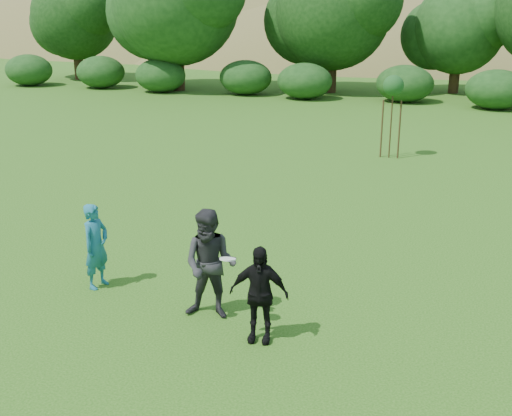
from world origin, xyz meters
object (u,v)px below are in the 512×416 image
Objects in this scene: player_grey at (210,265)px; player_black at (259,294)px; player_teal at (96,246)px; sapling at (393,88)px.

player_grey reaches higher than player_black.
player_black is (3.56, -0.97, -0.02)m from player_teal.
sapling is at bearing -8.34° from player_teal.
sapling is (1.39, 12.97, 1.45)m from player_grey.
sapling reaches higher than player_black.
player_teal is at bearing 157.32° from player_black.
sapling is (3.91, 12.51, 1.59)m from player_teal.
player_grey is 1.20× the size of player_black.
player_teal is 0.58× the size of sapling.
player_black is at bearing -91.52° from sapling.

